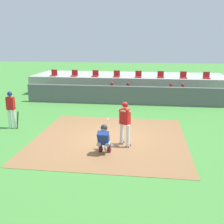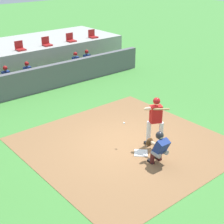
{
  "view_description": "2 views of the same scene",
  "coord_description": "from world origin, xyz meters",
  "px_view_note": "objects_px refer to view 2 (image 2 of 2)",
  "views": [
    {
      "loc": [
        1.54,
        -10.82,
        4.09
      ],
      "look_at": [
        0.0,
        0.7,
        1.0
      ],
      "focal_mm": 43.54,
      "sensor_mm": 36.0,
      "label": 1
    },
    {
      "loc": [
        -7.0,
        -7.67,
        5.96
      ],
      "look_at": [
        0.0,
        0.7,
        1.0
      ],
      "focal_mm": 54.79,
      "sensor_mm": 36.0,
      "label": 2
    }
  ],
  "objects_px": {
    "dugout_player_1": "(29,74)",
    "stadium_seat_6": "(71,39)",
    "home_plate": "(141,153)",
    "catcher_crouched": "(159,146)",
    "stadium_seat_7": "(93,35)",
    "dugout_player_2": "(77,64)",
    "stadium_seat_5": "(47,43)",
    "batter_at_plate": "(155,119)",
    "dugout_player_0": "(8,79)",
    "dugout_player_3": "(88,61)",
    "stadium_seat_4": "(20,48)"
  },
  "relations": [
    {
      "from": "dugout_player_1",
      "to": "stadium_seat_6",
      "type": "height_order",
      "value": "stadium_seat_6"
    },
    {
      "from": "home_plate",
      "to": "catcher_crouched",
      "type": "height_order",
      "value": "catcher_crouched"
    },
    {
      "from": "catcher_crouched",
      "to": "stadium_seat_7",
      "type": "bearing_deg",
      "value": 62.52
    },
    {
      "from": "dugout_player_1",
      "to": "stadium_seat_7",
      "type": "xyz_separation_m",
      "value": [
        5.49,
        2.03,
        0.86
      ]
    },
    {
      "from": "dugout_player_2",
      "to": "stadium_seat_5",
      "type": "xyz_separation_m",
      "value": [
        -0.63,
        2.03,
        0.86
      ]
    },
    {
      "from": "catcher_crouched",
      "to": "stadium_seat_5",
      "type": "relative_size",
      "value": 3.96
    },
    {
      "from": "batter_at_plate",
      "to": "dugout_player_1",
      "type": "height_order",
      "value": "batter_at_plate"
    },
    {
      "from": "dugout_player_0",
      "to": "stadium_seat_5",
      "type": "relative_size",
      "value": 2.71
    },
    {
      "from": "dugout_player_3",
      "to": "stadium_seat_4",
      "type": "relative_size",
      "value": 2.71
    },
    {
      "from": "dugout_player_3",
      "to": "batter_at_plate",
      "type": "bearing_deg",
      "value": -111.24
    },
    {
      "from": "home_plate",
      "to": "dugout_player_3",
      "type": "bearing_deg",
      "value": 64.83
    },
    {
      "from": "catcher_crouched",
      "to": "dugout_player_2",
      "type": "distance_m",
      "value": 9.41
    },
    {
      "from": "dugout_player_2",
      "to": "dugout_player_3",
      "type": "distance_m",
      "value": 0.76
    },
    {
      "from": "catcher_crouched",
      "to": "stadium_seat_6",
      "type": "bearing_deg",
      "value": 69.62
    },
    {
      "from": "stadium_seat_4",
      "to": "dugout_player_0",
      "type": "bearing_deg",
      "value": -130.45
    },
    {
      "from": "home_plate",
      "to": "stadium_seat_4",
      "type": "xyz_separation_m",
      "value": [
        0.81,
        10.18,
        1.51
      ]
    },
    {
      "from": "dugout_player_1",
      "to": "batter_at_plate",
      "type": "bearing_deg",
      "value": -86.48
    },
    {
      "from": "batter_at_plate",
      "to": "dugout_player_2",
      "type": "height_order",
      "value": "batter_at_plate"
    },
    {
      "from": "dugout_player_3",
      "to": "stadium_seat_7",
      "type": "relative_size",
      "value": 2.71
    },
    {
      "from": "catcher_crouched",
      "to": "home_plate",
      "type": "bearing_deg",
      "value": 90.15
    },
    {
      "from": "home_plate",
      "to": "dugout_player_0",
      "type": "xyz_separation_m",
      "value": [
        -0.92,
        8.14,
        0.65
      ]
    },
    {
      "from": "dugout_player_1",
      "to": "dugout_player_3",
      "type": "bearing_deg",
      "value": 0.0
    },
    {
      "from": "stadium_seat_5",
      "to": "dugout_player_3",
      "type": "bearing_deg",
      "value": -55.65
    },
    {
      "from": "dugout_player_1",
      "to": "stadium_seat_7",
      "type": "distance_m",
      "value": 5.92
    },
    {
      "from": "dugout_player_2",
      "to": "stadium_seat_6",
      "type": "relative_size",
      "value": 2.71
    },
    {
      "from": "stadium_seat_4",
      "to": "stadium_seat_5",
      "type": "distance_m",
      "value": 1.62
    },
    {
      "from": "dugout_player_0",
      "to": "dugout_player_1",
      "type": "distance_m",
      "value": 1.12
    },
    {
      "from": "batter_at_plate",
      "to": "stadium_seat_4",
      "type": "xyz_separation_m",
      "value": [
        0.12,
        10.1,
        0.5
      ]
    },
    {
      "from": "dugout_player_2",
      "to": "catcher_crouched",
      "type": "bearing_deg",
      "value": -109.04
    },
    {
      "from": "stadium_seat_5",
      "to": "stadium_seat_6",
      "type": "bearing_deg",
      "value": 0.0
    },
    {
      "from": "catcher_crouched",
      "to": "dugout_player_1",
      "type": "xyz_separation_m",
      "value": [
        0.19,
        8.89,
        0.07
      ]
    },
    {
      "from": "dugout_player_0",
      "to": "dugout_player_2",
      "type": "distance_m",
      "value": 3.99
    },
    {
      "from": "dugout_player_2",
      "to": "stadium_seat_5",
      "type": "distance_m",
      "value": 2.3
    },
    {
      "from": "dugout_player_3",
      "to": "stadium_seat_5",
      "type": "distance_m",
      "value": 2.61
    },
    {
      "from": "catcher_crouched",
      "to": "dugout_player_3",
      "type": "xyz_separation_m",
      "value": [
        3.83,
        8.89,
        0.07
      ]
    },
    {
      "from": "home_plate",
      "to": "stadium_seat_6",
      "type": "height_order",
      "value": "stadium_seat_6"
    },
    {
      "from": "home_plate",
      "to": "batter_at_plate",
      "type": "bearing_deg",
      "value": 6.21
    },
    {
      "from": "batter_at_plate",
      "to": "dugout_player_3",
      "type": "xyz_separation_m",
      "value": [
        3.14,
        8.07,
        -0.36
      ]
    },
    {
      "from": "batter_at_plate",
      "to": "dugout_player_0",
      "type": "relative_size",
      "value": 1.39
    },
    {
      "from": "dugout_player_1",
      "to": "stadium_seat_5",
      "type": "height_order",
      "value": "stadium_seat_5"
    },
    {
      "from": "batter_at_plate",
      "to": "dugout_player_2",
      "type": "relative_size",
      "value": 1.39
    },
    {
      "from": "stadium_seat_6",
      "to": "stadium_seat_7",
      "type": "bearing_deg",
      "value": 0.0
    },
    {
      "from": "home_plate",
      "to": "catcher_crouched",
      "type": "bearing_deg",
      "value": -89.85
    },
    {
      "from": "home_plate",
      "to": "dugout_player_0",
      "type": "bearing_deg",
      "value": 96.46
    },
    {
      "from": "stadium_seat_6",
      "to": "dugout_player_1",
      "type": "bearing_deg",
      "value": -152.25
    },
    {
      "from": "home_plate",
      "to": "stadium_seat_6",
      "type": "bearing_deg",
      "value": 68.24
    },
    {
      "from": "stadium_seat_5",
      "to": "dugout_player_2",
      "type": "bearing_deg",
      "value": -72.7
    },
    {
      "from": "batter_at_plate",
      "to": "dugout_player_2",
      "type": "distance_m",
      "value": 8.42
    },
    {
      "from": "stadium_seat_6",
      "to": "stadium_seat_7",
      "type": "height_order",
      "value": "same"
    },
    {
      "from": "home_plate",
      "to": "dugout_player_2",
      "type": "xyz_separation_m",
      "value": [
        3.07,
        8.14,
        0.65
      ]
    }
  ]
}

